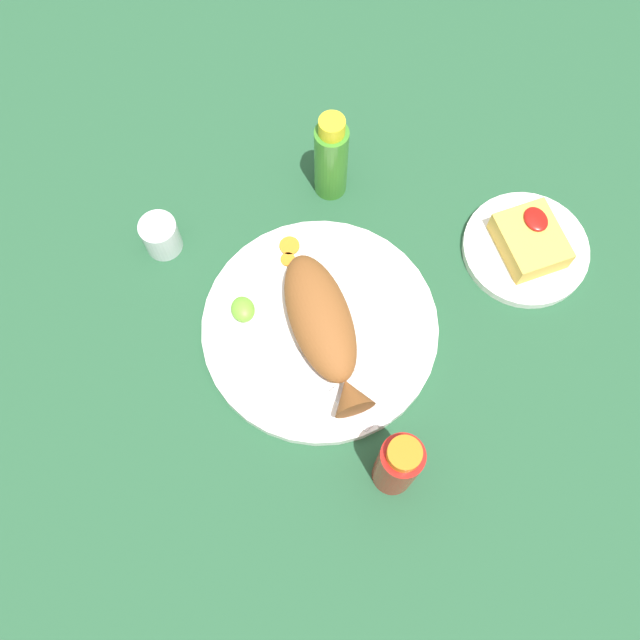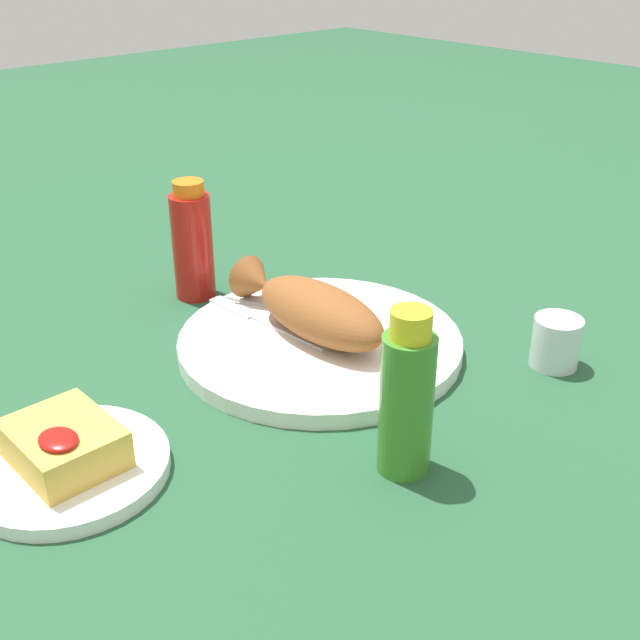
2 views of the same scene
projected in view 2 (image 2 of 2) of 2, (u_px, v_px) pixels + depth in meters
ground_plane at (320, 350)px, 0.91m from camera, size 4.00×4.00×0.00m
main_plate at (320, 343)px, 0.91m from camera, size 0.32×0.32×0.02m
fried_fish at (312, 308)px, 0.90m from camera, size 0.23×0.09×0.06m
fork_near at (259, 319)px, 0.94m from camera, size 0.19×0.03×0.00m
fork_far at (287, 306)px, 0.97m from camera, size 0.18×0.09×0.00m
carrot_slice_near at (396, 367)px, 0.84m from camera, size 0.02×0.02×0.00m
carrot_slice_mid at (406, 376)px, 0.82m from camera, size 0.03×0.03×0.00m
lime_wedge_main at (410, 319)px, 0.92m from camera, size 0.04×0.03×0.02m
hot_sauce_bottle_red at (192, 243)px, 1.01m from camera, size 0.05×0.05×0.15m
hot_sauce_bottle_green at (407, 398)px, 0.69m from camera, size 0.05×0.05×0.16m
salt_cup at (556, 345)px, 0.87m from camera, size 0.05×0.05×0.06m
side_plate_fries at (68, 467)px, 0.71m from camera, size 0.18×0.18×0.01m
fries_pile at (64, 444)px, 0.70m from camera, size 0.10×0.08×0.04m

